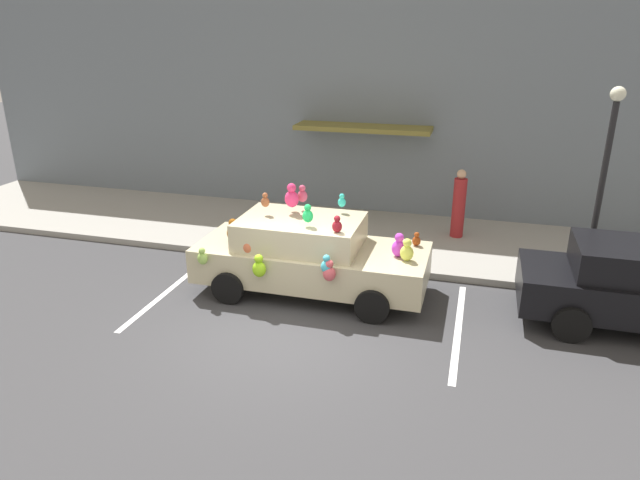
{
  "coord_description": "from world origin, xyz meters",
  "views": [
    {
      "loc": [
        3.06,
        -8.27,
        5.07
      ],
      "look_at": [
        0.03,
        2.36,
        0.9
      ],
      "focal_mm": 31.9,
      "sensor_mm": 36.0,
      "label": 1
    }
  ],
  "objects_px": {
    "teddy_bear_on_sidewalk": "(344,236)",
    "pedestrian_near_shopfront": "(459,205)",
    "street_lamp_post": "(605,167)",
    "plush_covered_car": "(309,254)"
  },
  "relations": [
    {
      "from": "teddy_bear_on_sidewalk",
      "to": "pedestrian_near_shopfront",
      "type": "bearing_deg",
      "value": 34.12
    },
    {
      "from": "plush_covered_car",
      "to": "pedestrian_near_shopfront",
      "type": "distance_m",
      "value": 4.61
    },
    {
      "from": "plush_covered_car",
      "to": "teddy_bear_on_sidewalk",
      "type": "relative_size",
      "value": 6.0
    },
    {
      "from": "pedestrian_near_shopfront",
      "to": "plush_covered_car",
      "type": "bearing_deg",
      "value": -126.18
    },
    {
      "from": "plush_covered_car",
      "to": "street_lamp_post",
      "type": "relative_size",
      "value": 1.17
    },
    {
      "from": "street_lamp_post",
      "to": "pedestrian_near_shopfront",
      "type": "xyz_separation_m",
      "value": [
        -2.71,
        1.97,
        -1.59
      ]
    },
    {
      "from": "plush_covered_car",
      "to": "pedestrian_near_shopfront",
      "type": "xyz_separation_m",
      "value": [
        2.72,
        3.72,
        0.14
      ]
    },
    {
      "from": "teddy_bear_on_sidewalk",
      "to": "pedestrian_near_shopfront",
      "type": "distance_m",
      "value": 3.04
    },
    {
      "from": "teddy_bear_on_sidewalk",
      "to": "street_lamp_post",
      "type": "xyz_separation_m",
      "value": [
        5.2,
        -0.29,
        2.03
      ]
    },
    {
      "from": "plush_covered_car",
      "to": "pedestrian_near_shopfront",
      "type": "bearing_deg",
      "value": 53.82
    }
  ]
}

